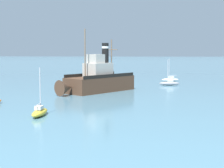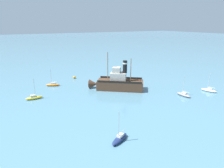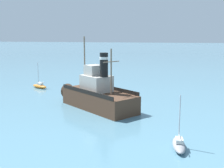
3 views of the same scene
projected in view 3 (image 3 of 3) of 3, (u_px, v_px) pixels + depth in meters
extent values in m
plane|color=teal|center=(118.00, 106.00, 40.27)|extent=(600.00, 600.00, 0.00)
cube|color=#4C3323|center=(99.00, 100.00, 38.92)|extent=(10.88, 12.15, 2.40)
cone|color=#4C3323|center=(71.00, 92.00, 44.35)|extent=(3.33, 3.34, 2.35)
cube|color=#B2ADA3|center=(96.00, 83.00, 38.89)|extent=(4.83, 5.00, 2.20)
cube|color=#B2ADA3|center=(94.00, 70.00, 38.95)|extent=(2.97, 2.93, 1.40)
cylinder|color=black|center=(104.00, 65.00, 37.13)|extent=(1.10, 1.10, 3.20)
cylinder|color=silver|center=(104.00, 58.00, 36.97)|extent=(1.16, 1.16, 0.35)
cylinder|color=#75604C|center=(85.00, 63.00, 40.53)|extent=(0.20, 0.20, 7.50)
cylinder|color=#75604C|center=(111.00, 72.00, 36.14)|extent=(0.20, 0.20, 6.00)
cylinder|color=#75604C|center=(111.00, 62.00, 35.91)|extent=(2.12, 1.70, 0.12)
cube|color=black|center=(86.00, 92.00, 37.30)|extent=(7.14, 9.04, 0.50)
cube|color=black|center=(111.00, 88.00, 40.03)|extent=(7.14, 9.04, 0.50)
ellipsoid|color=gray|center=(179.00, 145.00, 25.35)|extent=(3.87, 1.36, 0.70)
cube|color=silver|center=(179.00, 140.00, 25.07)|extent=(1.14, 0.72, 0.36)
cylinder|color=#B7B7BC|center=(180.00, 118.00, 25.21)|extent=(0.10, 0.10, 4.20)
cylinder|color=#B7B7BC|center=(180.00, 138.00, 24.61)|extent=(1.80, 0.21, 0.08)
ellipsoid|color=orange|center=(40.00, 86.00, 53.65)|extent=(2.71, 3.89, 0.70)
cube|color=silver|center=(40.00, 84.00, 53.43)|extent=(1.07, 1.27, 0.36)
cylinder|color=#B7B7BC|center=(38.00, 74.00, 53.40)|extent=(0.10, 0.10, 4.20)
cylinder|color=#B7B7BC|center=(41.00, 82.00, 53.12)|extent=(0.89, 1.64, 0.08)
sphere|color=orange|center=(86.00, 84.00, 56.25)|extent=(0.85, 0.85, 0.85)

